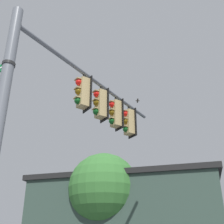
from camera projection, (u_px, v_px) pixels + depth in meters
The scene contains 8 objects.
mast_arm at pixel (97, 82), 10.82m from camera, with size 0.14×0.14×7.41m, color slate.
traffic_light_nearest_pole at pixel (83, 93), 9.92m from camera, with size 0.54×0.49×1.31m.
traffic_light_mid_inner at pixel (100, 104), 10.68m from camera, with size 0.54×0.49×1.31m.
traffic_light_mid_outer at pixel (115, 114), 11.44m from camera, with size 0.54×0.49×1.31m.
traffic_light_arm_end at pixel (129, 122), 12.21m from camera, with size 0.54×0.49×1.31m.
street_name_sign at pixel (1, 68), 7.60m from camera, with size 1.21×0.62×0.22m.
bird_flying at pixel (138, 101), 15.68m from camera, with size 0.32×0.24×0.11m.
tree_by_storefront at pixel (104, 189), 16.51m from camera, with size 3.95×3.95×6.84m.
Camera 1 is at (-6.65, 1.35, 1.79)m, focal length 47.74 mm.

